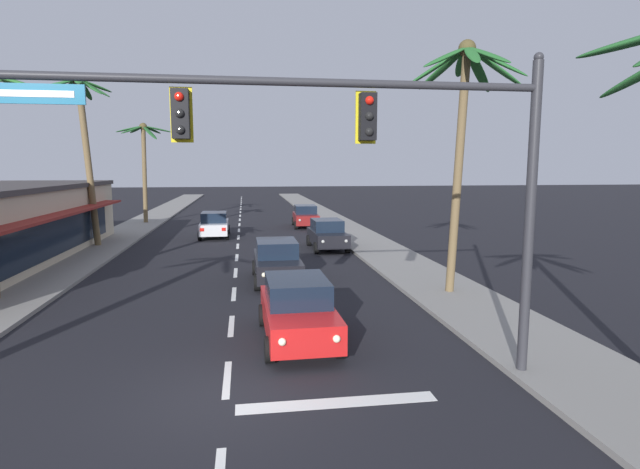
# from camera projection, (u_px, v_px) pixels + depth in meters

# --- Properties ---
(ground_plane) EXTENTS (220.00, 220.00, 0.00)m
(ground_plane) POSITION_uv_depth(u_px,v_px,m) (226.00, 397.00, 10.19)
(ground_plane) COLOR black
(sidewalk_right) EXTENTS (3.20, 110.00, 0.14)m
(sidewalk_right) POSITION_uv_depth(u_px,v_px,m) (366.00, 241.00, 30.93)
(sidewalk_right) COLOR gray
(sidewalk_right) RESTS_ON ground
(sidewalk_left) EXTENTS (3.20, 110.00, 0.14)m
(sidewalk_left) POSITION_uv_depth(u_px,v_px,m) (100.00, 247.00, 28.63)
(sidewalk_left) COLOR gray
(sidewalk_left) RESTS_ON ground
(lane_markings) EXTENTS (4.28, 88.80, 0.01)m
(lane_markings) POSITION_uv_depth(u_px,v_px,m) (245.00, 244.00, 30.39)
(lane_markings) COLOR silver
(lane_markings) RESTS_ON ground
(traffic_signal_mast) EXTENTS (10.95, 0.41, 6.98)m
(traffic_signal_mast) POSITION_uv_depth(u_px,v_px,m) (374.00, 148.00, 10.08)
(traffic_signal_mast) COLOR #2D2D33
(traffic_signal_mast) RESTS_ON ground
(sedan_lead_at_stop_bar) EXTENTS (2.01, 4.47, 1.68)m
(sedan_lead_at_stop_bar) POSITION_uv_depth(u_px,v_px,m) (298.00, 309.00, 13.44)
(sedan_lead_at_stop_bar) COLOR red
(sedan_lead_at_stop_bar) RESTS_ON ground
(sedan_third_in_queue) EXTENTS (1.96, 4.46, 1.68)m
(sedan_third_in_queue) POSITION_uv_depth(u_px,v_px,m) (277.00, 261.00, 20.37)
(sedan_third_in_queue) COLOR black
(sedan_third_in_queue) RESTS_ON ground
(sedan_oncoming_far) EXTENTS (1.99, 4.47, 1.68)m
(sedan_oncoming_far) POSITION_uv_depth(u_px,v_px,m) (214.00, 224.00, 33.19)
(sedan_oncoming_far) COLOR silver
(sedan_oncoming_far) RESTS_ON ground
(sedan_parked_nearest_kerb) EXTENTS (1.99, 4.47, 1.68)m
(sedan_parked_nearest_kerb) POSITION_uv_depth(u_px,v_px,m) (327.00, 234.00, 28.43)
(sedan_parked_nearest_kerb) COLOR black
(sedan_parked_nearest_kerb) RESTS_ON ground
(sedan_parked_mid_kerb) EXTENTS (2.06, 4.49, 1.68)m
(sedan_parked_mid_kerb) POSITION_uv_depth(u_px,v_px,m) (306.00, 216.00, 38.94)
(sedan_parked_mid_kerb) COLOR maroon
(sedan_parked_mid_kerb) RESTS_ON ground
(palm_left_third) EXTENTS (3.42, 3.52, 9.71)m
(palm_left_third) POSITION_uv_depth(u_px,v_px,m) (84.00, 127.00, 28.16)
(palm_left_third) COLOR brown
(palm_left_third) RESTS_ON ground
(palm_left_farthest) EXTENTS (4.43, 3.84, 8.13)m
(palm_left_farthest) POSITION_uv_depth(u_px,v_px,m) (144.00, 152.00, 40.32)
(palm_left_farthest) COLOR brown
(palm_left_farthest) RESTS_ON ground
(palm_right_second) EXTENTS (4.21, 4.63, 8.98)m
(palm_right_second) POSITION_uv_depth(u_px,v_px,m) (464.00, 102.00, 17.43)
(palm_right_second) COLOR brown
(palm_right_second) RESTS_ON ground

